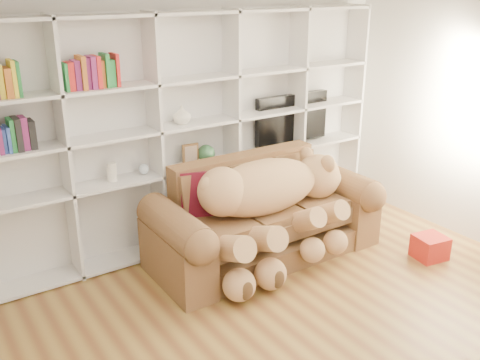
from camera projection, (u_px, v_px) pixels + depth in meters
floor at (347, 354)px, 4.05m from camera, size 5.00×5.00×0.00m
wall_back at (185, 115)px, 5.53m from camera, size 5.00×0.02×2.70m
bookshelf at (170, 125)px, 5.31m from camera, size 4.43×0.35×2.40m
sofa at (263, 221)px, 5.41m from camera, size 2.33×1.01×0.98m
teddy_bear at (270, 199)px, 5.12m from camera, size 1.78×0.97×1.03m
throw_pillow at (204, 195)px, 5.11m from camera, size 0.51×0.41×0.47m
gift_box at (430, 247)px, 5.41m from camera, size 0.34×0.32×0.24m
tv at (292, 120)px, 6.16m from camera, size 0.98×0.18×0.58m
picture_frame at (190, 154)px, 5.47m from camera, size 0.18×0.04×0.22m
green_vase at (206, 153)px, 5.58m from camera, size 0.19×0.19×0.19m
figurine_tall at (112, 172)px, 5.05m from camera, size 0.11×0.11×0.18m
figurine_short at (111, 175)px, 5.05m from camera, size 0.07×0.07×0.13m
snow_globe at (144, 169)px, 5.23m from camera, size 0.10×0.10×0.10m
shelf_vase at (182, 115)px, 5.28m from camera, size 0.18×0.18×0.18m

